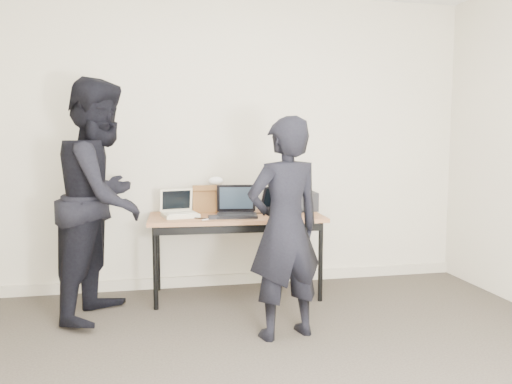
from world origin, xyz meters
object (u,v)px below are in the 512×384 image
object	(u,v)px
laptop_center	(237,209)
person_typist	(285,228)
desk	(236,222)
leather_satchel	(213,198)
equipment_box	(300,201)
laptop_beige	(179,211)
laptop_right	(282,206)
person_observer	(102,199)

from	to	relation	value
laptop_center	person_typist	distance (m)	0.95
desk	leather_satchel	distance (m)	0.34
equipment_box	desk	bearing A→B (deg)	-163.07
laptop_center	person_typist	xyz separation A→B (m)	(0.18, -0.93, -0.01)
equipment_box	leather_satchel	bearing A→B (deg)	177.48
laptop_center	person_typist	size ratio (longest dim) A/B	0.25
desk	equipment_box	distance (m)	0.67
desk	laptop_beige	bearing A→B (deg)	178.76
desk	leather_satchel	size ratio (longest dim) A/B	4.12
equipment_box	person_typist	distance (m)	1.24
laptop_right	leather_satchel	world-z (taller)	leather_satchel
leather_satchel	equipment_box	bearing A→B (deg)	1.08
laptop_center	equipment_box	distance (m)	0.67
desk	laptop_beige	world-z (taller)	laptop_beige
leather_satchel	person_observer	xyz separation A→B (m)	(-0.91, -0.48, 0.07)
laptop_beige	leather_satchel	size ratio (longest dim) A/B	0.91
person_observer	laptop_beige	bearing A→B (deg)	-46.19
desk	laptop_center	bearing A→B (deg)	-89.02
person_observer	equipment_box	bearing A→B (deg)	-57.12
leather_satchel	person_typist	xyz separation A→B (m)	(0.36, -1.19, -0.08)
desk	person_observer	size ratio (longest dim) A/B	0.83
laptop_beige	equipment_box	xyz separation A→B (m)	(1.12, 0.16, 0.04)
leather_satchel	laptop_center	bearing A→B (deg)	-51.98
laptop_center	laptop_right	xyz separation A→B (m)	(0.45, 0.18, -0.01)
laptop_beige	laptop_right	distance (m)	0.94
equipment_box	laptop_beige	bearing A→B (deg)	-171.83
laptop_beige	laptop_center	xyz separation A→B (m)	(0.49, -0.06, 0.01)
laptop_beige	equipment_box	size ratio (longest dim) A/B	1.13
leather_satchel	equipment_box	size ratio (longest dim) A/B	1.25
laptop_center	person_typist	bearing A→B (deg)	-71.51
person_typist	person_observer	xyz separation A→B (m)	(-1.27, 0.71, 0.15)
laptop_right	leather_satchel	size ratio (longest dim) A/B	1.12
leather_satchel	person_typist	bearing A→B (deg)	-69.48
laptop_right	equipment_box	xyz separation A→B (m)	(0.18, 0.05, 0.03)
laptop_right	leather_satchel	xyz separation A→B (m)	(-0.63, 0.08, 0.07)
leather_satchel	laptop_beige	bearing A→B (deg)	-144.02
person_typist	laptop_center	bearing A→B (deg)	-93.42
laptop_beige	leather_satchel	world-z (taller)	leather_satchel
desk	leather_satchel	xyz separation A→B (m)	(-0.18, 0.23, 0.19)
leather_satchel	equipment_box	world-z (taller)	leather_satchel
person_observer	laptop_center	bearing A→B (deg)	-60.17
laptop_right	person_typist	distance (m)	1.14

